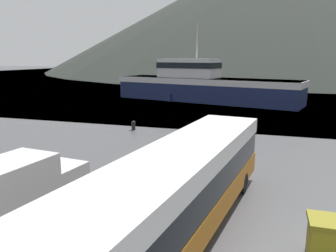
{
  "coord_description": "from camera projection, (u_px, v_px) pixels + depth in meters",
  "views": [
    {
      "loc": [
        2.37,
        -0.61,
        5.92
      ],
      "look_at": [
        -3.17,
        17.35,
        2.0
      ],
      "focal_mm": 35.0,
      "sensor_mm": 36.0,
      "label": 1
    }
  ],
  "objects": [
    {
      "name": "water_surface",
      "position": [
        264.0,
        72.0,
        138.55
      ],
      "size": [
        240.0,
        240.0,
        0.0
      ],
      "primitive_type": "plane",
      "color": "slate",
      "rests_on": "ground"
    },
    {
      "name": "hill_backdrop",
      "position": [
        294.0,
        5.0,
        155.45
      ],
      "size": [
        227.72,
        227.72,
        61.5
      ],
      "primitive_type": "cone",
      "color": "#2D332D",
      "rests_on": "ground"
    },
    {
      "name": "tour_bus",
      "position": [
        181.0,
        187.0,
        10.79
      ],
      "size": [
        4.24,
        13.23,
        3.06
      ],
      "rotation": [
        0.0,
        0.0,
        -0.14
      ],
      "color": "#B26614",
      "rests_on": "ground"
    },
    {
      "name": "delivery_van",
      "position": [
        12.0,
        189.0,
        11.99
      ],
      "size": [
        2.65,
        6.13,
        2.3
      ],
      "rotation": [
        0.0,
        0.0,
        -0.11
      ],
      "color": "silver",
      "rests_on": "ground"
    },
    {
      "name": "fishing_boat",
      "position": [
        202.0,
        85.0,
        45.37
      ],
      "size": [
        26.55,
        11.82,
        10.47
      ],
      "rotation": [
        0.0,
        0.0,
        4.45
      ],
      "color": "#19234C",
      "rests_on": "water_surface"
    },
    {
      "name": "storage_bin",
      "position": [
        334.0,
        240.0,
        9.62
      ],
      "size": [
        1.51,
        1.12,
        1.29
      ],
      "color": "olive",
      "rests_on": "ground"
    },
    {
      "name": "small_boat",
      "position": [
        181.0,
        95.0,
        48.4
      ],
      "size": [
        5.18,
        7.68,
        1.06
      ],
      "rotation": [
        0.0,
        0.0,
        5.84
      ],
      "color": "#19234C",
      "rests_on": "water_surface"
    },
    {
      "name": "mooring_bollard",
      "position": [
        133.0,
        125.0,
        27.36
      ],
      "size": [
        0.37,
        0.37,
        0.77
      ],
      "color": "black",
      "rests_on": "ground"
    }
  ]
}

